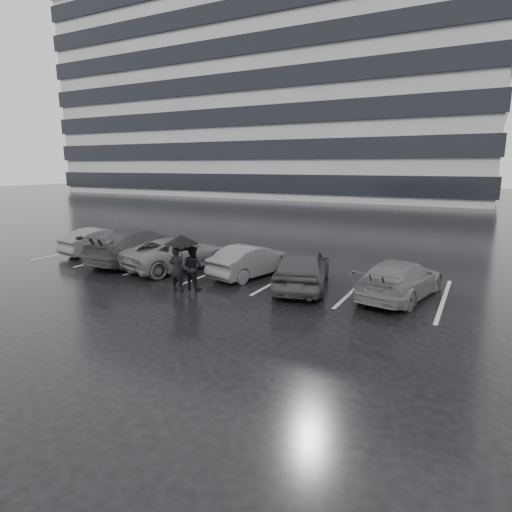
{
  "coord_description": "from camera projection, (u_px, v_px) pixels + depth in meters",
  "views": [
    {
      "loc": [
        7.03,
        -11.68,
        4.15
      ],
      "look_at": [
        0.28,
        1.0,
        1.1
      ],
      "focal_mm": 30.0,
      "sensor_mm": 36.0,
      "label": 1
    }
  ],
  "objects": [
    {
      "name": "ground",
      "position": [
        234.0,
        293.0,
        14.18
      ],
      "size": [
        160.0,
        160.0,
        0.0
      ],
      "primitive_type": "plane",
      "color": "black",
      "rests_on": "ground"
    },
    {
      "name": "car_west_c",
      "position": [
        140.0,
        245.0,
        18.62
      ],
      "size": [
        2.25,
        5.17,
        1.48
      ],
      "primitive_type": "imported",
      "rotation": [
        0.0,
        0.0,
        3.11
      ],
      "color": "black",
      "rests_on": "ground"
    },
    {
      "name": "umbrella",
      "position": [
        181.0,
        239.0,
        14.19
      ],
      "size": [
        1.13,
        1.13,
        1.91
      ],
      "color": "black",
      "rests_on": "ground"
    },
    {
      "name": "pedestrian_left",
      "position": [
        177.0,
        269.0,
        14.27
      ],
      "size": [
        0.59,
        0.42,
        1.51
      ],
      "primitive_type": "imported",
      "rotation": [
        0.0,
        0.0,
        3.26
      ],
      "color": "black",
      "rests_on": "ground"
    },
    {
      "name": "stall_stripes",
      "position": [
        250.0,
        274.0,
        16.71
      ],
      "size": [
        19.72,
        5.0,
        0.0
      ],
      "color": "#B8B8BB",
      "rests_on": "ground"
    },
    {
      "name": "car_east",
      "position": [
        400.0,
        279.0,
        13.59
      ],
      "size": [
        2.46,
        4.44,
        1.22
      ],
      "primitive_type": "imported",
      "rotation": [
        0.0,
        0.0,
        2.95
      ],
      "color": "#444446",
      "rests_on": "ground"
    },
    {
      "name": "car_west_d",
      "position": [
        101.0,
        241.0,
        20.41
      ],
      "size": [
        1.85,
        3.93,
        1.25
      ],
      "primitive_type": "imported",
      "rotation": [
        0.0,
        0.0,
        3.0
      ],
      "color": "#323235",
      "rests_on": "ground"
    },
    {
      "name": "office_building",
      "position": [
        272.0,
        94.0,
        62.75
      ],
      "size": [
        61.0,
        26.0,
        29.0
      ],
      "color": "#98989B",
      "rests_on": "ground"
    },
    {
      "name": "car_west_b",
      "position": [
        178.0,
        253.0,
        17.42
      ],
      "size": [
        3.26,
        4.98,
        1.27
      ],
      "primitive_type": "imported",
      "rotation": [
        0.0,
        0.0,
        2.87
      ],
      "color": "#444446",
      "rests_on": "ground"
    },
    {
      "name": "pedestrian_right",
      "position": [
        193.0,
        267.0,
        14.53
      ],
      "size": [
        0.79,
        0.64,
        1.5
      ],
      "primitive_type": "imported",
      "rotation": [
        0.0,
        0.0,
        3.03
      ],
      "color": "black",
      "rests_on": "ground"
    },
    {
      "name": "car_main",
      "position": [
        303.0,
        267.0,
        14.7
      ],
      "size": [
        2.79,
        4.55,
        1.45
      ],
      "primitive_type": "imported",
      "rotation": [
        0.0,
        0.0,
        3.42
      ],
      "color": "black",
      "rests_on": "ground"
    },
    {
      "name": "car_west_a",
      "position": [
        252.0,
        261.0,
        16.23
      ],
      "size": [
        2.12,
        3.89,
        1.22
      ],
      "primitive_type": "imported",
      "rotation": [
        0.0,
        0.0,
        2.9
      ],
      "color": "#323235",
      "rests_on": "ground"
    }
  ]
}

